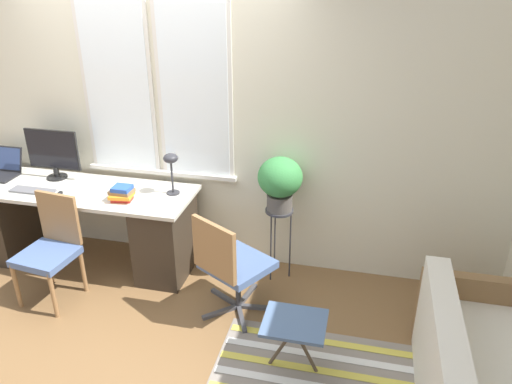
% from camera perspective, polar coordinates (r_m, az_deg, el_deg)
% --- Properties ---
extents(ground_plane, '(14.00, 14.00, 0.00)m').
position_cam_1_polar(ground_plane, '(4.51, -13.50, -10.92)').
color(ground_plane, brown).
extents(wall_back_with_window, '(9.00, 0.12, 2.70)m').
position_cam_1_polar(wall_back_with_window, '(4.52, -11.13, 8.72)').
color(wall_back_with_window, beige).
rests_on(wall_back_with_window, ground_plane).
extents(desk, '(2.12, 0.67, 0.75)m').
position_cam_1_polar(desk, '(4.84, -19.29, -3.36)').
color(desk, beige).
rests_on(desk, ground_plane).
extents(laptop, '(0.32, 0.32, 0.24)m').
position_cam_1_polar(laptop, '(5.24, -27.11, 2.26)').
color(laptop, black).
rests_on(laptop, desk).
extents(monitor, '(0.51, 0.18, 0.46)m').
position_cam_1_polar(monitor, '(4.90, -22.19, 4.18)').
color(monitor, black).
rests_on(monitor, desk).
extents(keyboard, '(0.40, 0.12, 0.02)m').
position_cam_1_polar(keyboard, '(4.76, -24.16, 0.13)').
color(keyboard, slate).
rests_on(keyboard, desk).
extents(mouse, '(0.04, 0.07, 0.03)m').
position_cam_1_polar(mouse, '(4.60, -21.49, -0.13)').
color(mouse, black).
rests_on(mouse, desk).
extents(desk_lamp, '(0.12, 0.12, 0.37)m').
position_cam_1_polar(desk_lamp, '(4.27, -9.69, 3.29)').
color(desk_lamp, '#2D2D33').
rests_on(desk_lamp, desk).
extents(book_stack, '(0.20, 0.18, 0.13)m').
position_cam_1_polar(book_stack, '(4.32, -15.08, -0.14)').
color(book_stack, red).
rests_on(book_stack, desk).
extents(desk_chair_wooden, '(0.47, 0.48, 0.88)m').
position_cam_1_polar(desk_chair_wooden, '(4.42, -22.41, -5.82)').
color(desk_chair_wooden, olive).
rests_on(desk_chair_wooden, ground_plane).
extents(office_chair_swivel, '(0.64, 0.65, 0.88)m').
position_cam_1_polar(office_chair_swivel, '(3.90, -2.89, -8.24)').
color(office_chair_swivel, '#47474C').
rests_on(office_chair_swivel, ground_plane).
extents(couch_loveseat, '(0.71, 1.44, 0.75)m').
position_cam_1_polar(couch_loveseat, '(3.50, 23.96, -19.41)').
color(couch_loveseat, white).
rests_on(couch_loveseat, ground_plane).
extents(plant_stand, '(0.24, 0.24, 0.66)m').
position_cam_1_polar(plant_stand, '(4.29, 2.66, -3.10)').
color(plant_stand, '#333338').
rests_on(plant_stand, ground_plane).
extents(potted_plant, '(0.37, 0.37, 0.47)m').
position_cam_1_polar(potted_plant, '(4.13, 2.76, 1.36)').
color(potted_plant, '#514C47').
rests_on(potted_plant, plant_stand).
extents(floor_rug_striped, '(1.54, 0.81, 0.01)m').
position_cam_1_polar(floor_rug_striped, '(3.71, 7.94, -19.67)').
color(floor_rug_striped, gray).
rests_on(floor_rug_striped, ground_plane).
extents(folding_stool, '(0.42, 0.36, 0.41)m').
position_cam_1_polar(folding_stool, '(3.47, 4.42, -14.99)').
color(folding_stool, slate).
rests_on(folding_stool, ground_plane).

